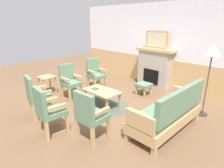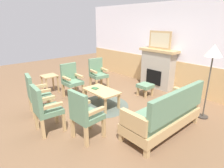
{
  "view_description": "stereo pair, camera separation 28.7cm",
  "coord_description": "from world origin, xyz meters",
  "px_view_note": "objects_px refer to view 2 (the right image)",
  "views": [
    {
      "loc": [
        3.35,
        -2.96,
        2.15
      ],
      "look_at": [
        0.0,
        0.35,
        0.55
      ],
      "focal_mm": 30.15,
      "sensor_mm": 36.0,
      "label": 1
    },
    {
      "loc": [
        3.54,
        -2.75,
        2.15
      ],
      "look_at": [
        0.0,
        0.35,
        0.55
      ],
      "focal_mm": 30.15,
      "sensor_mm": 36.0,
      "label": 2
    }
  ],
  "objects_px": {
    "armchair_near_fireplace": "(98,72)",
    "side_table": "(50,79)",
    "footstool": "(145,87)",
    "framed_picture": "(160,40)",
    "armchair_by_window_left": "(71,79)",
    "fireplace": "(158,68)",
    "armchair_corner_left": "(84,113)",
    "floor_lamp_by_couch": "(213,56)",
    "coffee_table": "(102,92)",
    "book_on_table": "(95,88)",
    "couch": "(165,114)",
    "armchair_front_left": "(36,93)",
    "armchair_front_center": "(45,107)"
  },
  "relations": [
    {
      "from": "coffee_table",
      "to": "armchair_corner_left",
      "type": "distance_m",
      "value": 1.49
    },
    {
      "from": "armchair_front_left",
      "to": "armchair_corner_left",
      "type": "bearing_deg",
      "value": 9.73
    },
    {
      "from": "fireplace",
      "to": "couch",
      "type": "relative_size",
      "value": 0.72
    },
    {
      "from": "book_on_table",
      "to": "armchair_corner_left",
      "type": "xyz_separation_m",
      "value": [
        1.14,
        -1.08,
        0.08
      ]
    },
    {
      "from": "side_table",
      "to": "footstool",
      "type": "bearing_deg",
      "value": 43.22
    },
    {
      "from": "armchair_near_fireplace",
      "to": "armchair_corner_left",
      "type": "xyz_separation_m",
      "value": [
        2.12,
        -1.91,
        0.0
      ]
    },
    {
      "from": "armchair_near_fireplace",
      "to": "side_table",
      "type": "xyz_separation_m",
      "value": [
        -0.67,
        -1.36,
        -0.1
      ]
    },
    {
      "from": "footstool",
      "to": "armchair_near_fireplace",
      "type": "height_order",
      "value": "armchair_near_fireplace"
    },
    {
      "from": "footstool",
      "to": "side_table",
      "type": "xyz_separation_m",
      "value": [
        -2.14,
        -2.01,
        0.15
      ]
    },
    {
      "from": "fireplace",
      "to": "book_on_table",
      "type": "distance_m",
      "value": 2.4
    },
    {
      "from": "footstool",
      "to": "armchair_front_left",
      "type": "xyz_separation_m",
      "value": [
        -0.96,
        -2.84,
        0.25
      ]
    },
    {
      "from": "fireplace",
      "to": "floor_lamp_by_couch",
      "type": "relative_size",
      "value": 0.77
    },
    {
      "from": "armchair_corner_left",
      "to": "floor_lamp_by_couch",
      "type": "height_order",
      "value": "floor_lamp_by_couch"
    },
    {
      "from": "fireplace",
      "to": "armchair_corner_left",
      "type": "bearing_deg",
      "value": -75.47
    },
    {
      "from": "fireplace",
      "to": "armchair_by_window_left",
      "type": "xyz_separation_m",
      "value": [
        -1.14,
        -2.57,
        -0.11
      ]
    },
    {
      "from": "footstool",
      "to": "armchair_front_left",
      "type": "distance_m",
      "value": 3.01
    },
    {
      "from": "fireplace",
      "to": "armchair_near_fireplace",
      "type": "distance_m",
      "value": 1.98
    },
    {
      "from": "coffee_table",
      "to": "floor_lamp_by_couch",
      "type": "xyz_separation_m",
      "value": [
        2.05,
        1.39,
        1.06
      ]
    },
    {
      "from": "framed_picture",
      "to": "couch",
      "type": "xyz_separation_m",
      "value": [
        1.74,
        -2.14,
        -1.16
      ]
    },
    {
      "from": "couch",
      "to": "book_on_table",
      "type": "relative_size",
      "value": 11.1
    },
    {
      "from": "couch",
      "to": "floor_lamp_by_couch",
      "type": "relative_size",
      "value": 1.07
    },
    {
      "from": "footstool",
      "to": "armchair_near_fireplace",
      "type": "relative_size",
      "value": 0.41
    },
    {
      "from": "book_on_table",
      "to": "floor_lamp_by_couch",
      "type": "xyz_separation_m",
      "value": [
        2.24,
        1.46,
        1.0
      ]
    },
    {
      "from": "fireplace",
      "to": "framed_picture",
      "type": "distance_m",
      "value": 0.91
    },
    {
      "from": "armchair_by_window_left",
      "to": "armchair_front_left",
      "type": "relative_size",
      "value": 1.0
    },
    {
      "from": "armchair_by_window_left",
      "to": "armchair_corner_left",
      "type": "bearing_deg",
      "value": -23.52
    },
    {
      "from": "coffee_table",
      "to": "footstool",
      "type": "xyz_separation_m",
      "value": [
        0.29,
        1.42,
        -0.1
      ]
    },
    {
      "from": "armchair_by_window_left",
      "to": "armchair_corner_left",
      "type": "distance_m",
      "value": 2.22
    },
    {
      "from": "framed_picture",
      "to": "floor_lamp_by_couch",
      "type": "bearing_deg",
      "value": -24.81
    },
    {
      "from": "couch",
      "to": "side_table",
      "type": "distance_m",
      "value": 3.72
    },
    {
      "from": "armchair_front_left",
      "to": "floor_lamp_by_couch",
      "type": "xyz_separation_m",
      "value": [
        2.72,
        2.81,
        0.91
      ]
    },
    {
      "from": "framed_picture",
      "to": "armchair_near_fireplace",
      "type": "height_order",
      "value": "framed_picture"
    },
    {
      "from": "armchair_near_fireplace",
      "to": "armchair_corner_left",
      "type": "height_order",
      "value": "same"
    },
    {
      "from": "book_on_table",
      "to": "floor_lamp_by_couch",
      "type": "relative_size",
      "value": 0.1
    },
    {
      "from": "fireplace",
      "to": "side_table",
      "type": "xyz_separation_m",
      "value": [
        -1.9,
        -2.9,
        -0.22
      ]
    },
    {
      "from": "framed_picture",
      "to": "armchair_near_fireplace",
      "type": "xyz_separation_m",
      "value": [
        -1.22,
        -1.55,
        -1.02
      ]
    },
    {
      "from": "footstool",
      "to": "armchair_front_center",
      "type": "distance_m",
      "value": 3.02
    },
    {
      "from": "coffee_table",
      "to": "fireplace",
      "type": "bearing_deg",
      "value": 88.69
    },
    {
      "from": "coffee_table",
      "to": "armchair_near_fireplace",
      "type": "height_order",
      "value": "armchair_near_fireplace"
    },
    {
      "from": "framed_picture",
      "to": "armchair_by_window_left",
      "type": "height_order",
      "value": "framed_picture"
    },
    {
      "from": "couch",
      "to": "floor_lamp_by_couch",
      "type": "xyz_separation_m",
      "value": [
        0.25,
        1.22,
        1.05
      ]
    },
    {
      "from": "framed_picture",
      "to": "book_on_table",
      "type": "relative_size",
      "value": 4.93
    },
    {
      "from": "armchair_front_left",
      "to": "side_table",
      "type": "relative_size",
      "value": 1.78
    },
    {
      "from": "book_on_table",
      "to": "armchair_corner_left",
      "type": "relative_size",
      "value": 0.17
    },
    {
      "from": "coffee_table",
      "to": "armchair_by_window_left",
      "type": "bearing_deg",
      "value": -166.65
    },
    {
      "from": "coffee_table",
      "to": "book_on_table",
      "type": "distance_m",
      "value": 0.21
    },
    {
      "from": "couch",
      "to": "coffee_table",
      "type": "distance_m",
      "value": 1.8
    },
    {
      "from": "framed_picture",
      "to": "armchair_front_center",
      "type": "height_order",
      "value": "framed_picture"
    },
    {
      "from": "side_table",
      "to": "framed_picture",
      "type": "bearing_deg",
      "value": 56.86
    },
    {
      "from": "framed_picture",
      "to": "coffee_table",
      "type": "distance_m",
      "value": 2.59
    }
  ]
}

